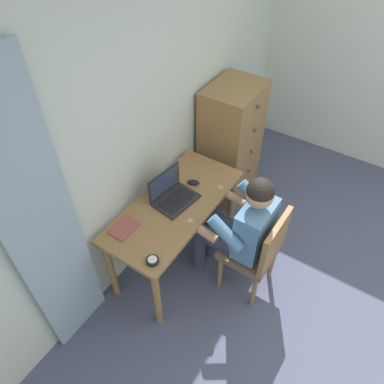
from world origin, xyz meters
name	(u,v)px	position (x,y,z in m)	size (l,w,h in m)	color
wall_back	(150,122)	(0.00, 2.20, 1.25)	(4.80, 0.05, 2.50)	silver
curtain_panel	(46,235)	(-1.13, 2.13, 1.11)	(0.46, 0.03, 2.22)	#8EA3B7
desk	(175,213)	(-0.21, 1.84, 0.62)	(1.27, 0.57, 0.74)	olive
dresser	(230,143)	(0.86, 1.92, 0.62)	(0.58, 0.48, 1.24)	olive
chair	(258,250)	(-0.08, 1.14, 0.49)	(0.43, 0.41, 0.88)	brown
person_seated	(240,225)	(-0.08, 1.33, 0.67)	(0.54, 0.59, 1.20)	#33384C
laptop	(172,194)	(-0.18, 1.89, 0.79)	(0.37, 0.29, 0.24)	#232326
computer_mouse	(193,182)	(0.06, 1.84, 0.75)	(0.06, 0.10, 0.03)	black
desk_clock	(153,261)	(-0.75, 1.65, 0.75)	(0.09, 0.09, 0.03)	black
notebook_pad	(124,228)	(-0.62, 2.01, 0.74)	(0.21, 0.15, 0.01)	#994742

